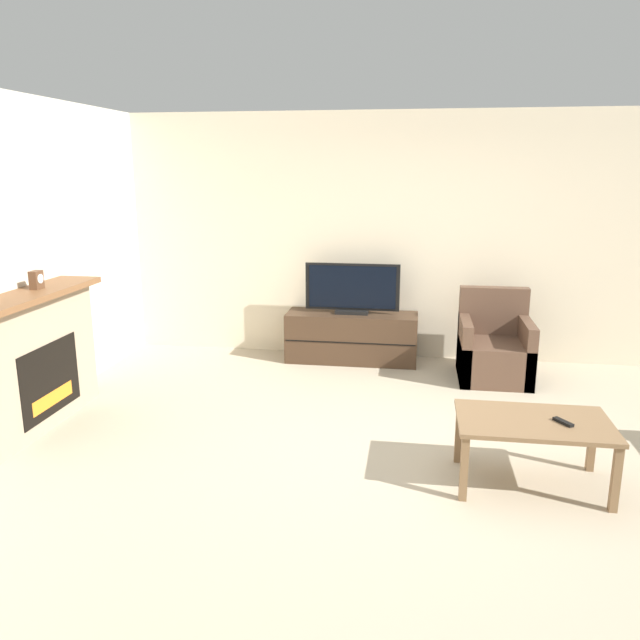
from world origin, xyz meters
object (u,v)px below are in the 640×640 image
object	(u,v)px
coffee_table	(533,428)
remote	(563,422)
mantel_clock	(36,280)
tv_stand	(352,337)
armchair	(494,350)
tv	(352,290)
fireplace	(31,359)

from	to	relation	value
coffee_table	remote	world-z (taller)	remote
mantel_clock	tv_stand	xyz separation A→B (m)	(2.39, 2.03, -0.94)
armchair	remote	bearing A→B (deg)	-85.75
tv	remote	distance (m)	3.14
fireplace	tv	world-z (taller)	fireplace
tv_stand	tv	bearing A→B (deg)	-90.00
mantel_clock	tv	xyz separation A→B (m)	(2.39, 2.03, -0.41)
fireplace	tv_stand	xyz separation A→B (m)	(2.41, 2.19, -0.30)
tv_stand	coffee_table	bearing A→B (deg)	-60.37
tv_stand	remote	bearing A→B (deg)	-57.86
fireplace	tv	bearing A→B (deg)	42.23
tv	coffee_table	bearing A→B (deg)	-60.35
tv	remote	size ratio (longest dim) A/B	7.01
fireplace	armchair	bearing A→B (deg)	25.12
tv_stand	tv	xyz separation A→B (m)	(0.00, -0.00, 0.53)
remote	armchair	bearing A→B (deg)	60.38
tv_stand	fireplace	bearing A→B (deg)	-137.74
tv	coffee_table	world-z (taller)	tv
fireplace	mantel_clock	bearing A→B (deg)	83.73
mantel_clock	armchair	size ratio (longest dim) A/B	0.17
armchair	tv_stand	bearing A→B (deg)	166.45
mantel_clock	tv	bearing A→B (deg)	40.28
fireplace	tv	xyz separation A→B (m)	(2.41, 2.19, 0.22)
tv_stand	remote	xyz separation A→B (m)	(1.66, -2.65, 0.21)
tv_stand	tv	world-z (taller)	tv
tv	armchair	world-z (taller)	tv
mantel_clock	remote	size ratio (longest dim) A/B	1.02
fireplace	mantel_clock	size ratio (longest dim) A/B	10.65
remote	mantel_clock	bearing A→B (deg)	137.47
armchair	mantel_clock	bearing A→B (deg)	-156.74
remote	coffee_table	bearing A→B (deg)	135.30
mantel_clock	remote	distance (m)	4.17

